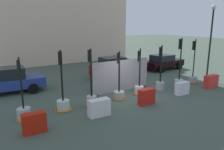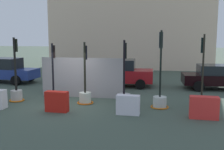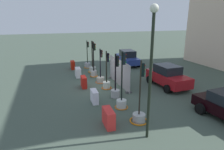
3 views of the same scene
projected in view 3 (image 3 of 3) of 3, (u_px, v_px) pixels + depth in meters
ground_plane at (100, 86)px, 16.28m from camera, size 120.00×120.00×0.00m
traffic_light_0 at (88, 64)px, 22.04m from camera, size 0.82×0.82×3.05m
traffic_light_1 at (93, 67)px, 20.24m from camera, size 0.90×0.90×3.24m
traffic_light_2 at (94, 70)px, 18.68m from camera, size 0.75×0.75×3.24m
traffic_light_3 at (101, 77)px, 16.99m from camera, size 0.88×0.88×2.95m
traffic_light_4 at (107, 82)px, 15.50m from camera, size 0.81×0.81×3.01m
traffic_light_5 at (116, 89)px, 13.73m from camera, size 0.62×0.62×3.12m
traffic_light_6 at (122, 99)px, 12.12m from camera, size 0.84×0.84×3.57m
traffic_light_7 at (139, 114)px, 10.52m from camera, size 1.00×1.00×3.40m
construction_barrier_0 at (73, 65)px, 21.43m from camera, size 0.99×0.44×0.89m
construction_barrier_1 at (78, 72)px, 18.57m from camera, size 1.12×0.51×0.87m
construction_barrier_2 at (84, 82)px, 15.75m from camera, size 1.02×0.41×0.91m
construction_barrier_3 at (94, 97)px, 12.93m from camera, size 1.00×0.41×0.84m
construction_barrier_4 at (109, 118)px, 10.10m from camera, size 1.16×0.48×0.91m
car_red_compact at (168, 76)px, 15.92m from camera, size 4.06×2.26×1.76m
car_blue_estate at (127, 58)px, 23.46m from camera, size 4.67×2.35×1.72m
street_lamp_post at (151, 59)px, 8.20m from camera, size 0.36×0.36×5.97m
site_fence_panel at (119, 73)px, 16.23m from camera, size 4.49×0.50×2.15m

